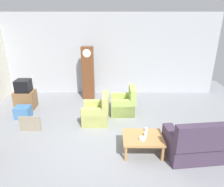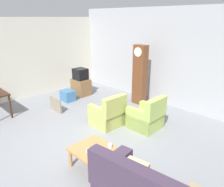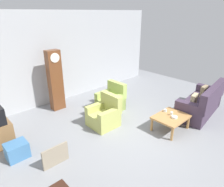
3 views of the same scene
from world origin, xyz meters
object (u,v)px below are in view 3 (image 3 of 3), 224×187
(armchair_olive_near, at_px, (104,116))
(cup_white_porcelain, at_px, (172,113))
(armchair_olive_far, at_px, (111,101))
(grandfather_clock, at_px, (55,81))
(framed_picture_leaning, at_px, (56,156))
(bowl_white_stacked, at_px, (174,117))
(cup_blue_rimmed, at_px, (165,110))
(storage_box_blue, at_px, (17,150))
(coffee_table_wood, at_px, (171,118))
(couch_floral, at_px, (201,104))

(armchair_olive_near, distance_m, cup_white_porcelain, 1.92)
(armchair_olive_far, relative_size, grandfather_clock, 0.45)
(framed_picture_leaning, xyz_separation_m, bowl_white_stacked, (3.06, -1.04, 0.22))
(armchair_olive_near, height_order, cup_blue_rimmed, armchair_olive_near)
(grandfather_clock, relative_size, framed_picture_leaning, 3.38)
(armchair_olive_near, distance_m, storage_box_blue, 2.43)
(coffee_table_wood, distance_m, cup_blue_rimmed, 0.31)
(armchair_olive_far, bearing_deg, coffee_table_wood, -80.37)
(armchair_olive_far, distance_m, storage_box_blue, 3.29)
(grandfather_clock, height_order, storage_box_blue, grandfather_clock)
(cup_blue_rimmed, bearing_deg, armchair_olive_near, 137.99)
(cup_blue_rimmed, bearing_deg, bowl_white_stacked, -109.89)
(couch_floral, distance_m, cup_white_porcelain, 1.54)
(framed_picture_leaning, height_order, bowl_white_stacked, bowl_white_stacked)
(cup_white_porcelain, bearing_deg, armchair_olive_near, 131.74)
(coffee_table_wood, distance_m, bowl_white_stacked, 0.15)
(armchair_olive_far, height_order, cup_white_porcelain, armchair_olive_far)
(grandfather_clock, xyz_separation_m, storage_box_blue, (-1.95, -1.65, -0.83))
(framed_picture_leaning, xyz_separation_m, storage_box_blue, (-0.54, 0.82, -0.04))
(grandfather_clock, bearing_deg, framed_picture_leaning, -119.67)
(couch_floral, distance_m, armchair_olive_far, 2.97)
(couch_floral, bearing_deg, coffee_table_wood, 174.58)
(couch_floral, distance_m, cup_blue_rimmed, 1.54)
(storage_box_blue, bearing_deg, cup_blue_rimmed, -21.53)
(storage_box_blue, bearing_deg, armchair_olive_far, 6.10)
(coffee_table_wood, xyz_separation_m, grandfather_clock, (-1.68, 3.39, 0.65))
(framed_picture_leaning, bearing_deg, grandfather_clock, 60.33)
(framed_picture_leaning, relative_size, bowl_white_stacked, 3.74)
(cup_white_porcelain, height_order, bowl_white_stacked, cup_white_porcelain)
(cup_white_porcelain, xyz_separation_m, cup_blue_rimmed, (0.05, 0.24, -0.01))
(grandfather_clock, distance_m, storage_box_blue, 2.68)
(couch_floral, distance_m, armchair_olive_near, 3.23)
(cup_white_porcelain, xyz_separation_m, bowl_white_stacked, (-0.09, -0.15, -0.02))
(framed_picture_leaning, bearing_deg, cup_white_porcelain, -15.87)
(armchair_olive_near, distance_m, bowl_white_stacked, 1.98)
(grandfather_clock, bearing_deg, armchair_olive_near, -76.50)
(framed_picture_leaning, distance_m, storage_box_blue, 0.98)
(armchair_olive_near, relative_size, coffee_table_wood, 0.96)
(cup_white_porcelain, bearing_deg, grandfather_clock, 117.36)
(framed_picture_leaning, relative_size, cup_white_porcelain, 6.15)
(coffee_table_wood, relative_size, bowl_white_stacked, 5.99)
(cup_blue_rimmed, bearing_deg, framed_picture_leaning, 168.37)
(storage_box_blue, relative_size, bowl_white_stacked, 2.95)
(couch_floral, distance_m, bowl_white_stacked, 1.62)
(armchair_olive_near, height_order, bowl_white_stacked, armchair_olive_near)
(framed_picture_leaning, bearing_deg, storage_box_blue, 123.46)
(cup_blue_rimmed, xyz_separation_m, bowl_white_stacked, (-0.14, -0.39, -0.01))
(coffee_table_wood, relative_size, grandfather_clock, 0.47)
(coffee_table_wood, height_order, grandfather_clock, grandfather_clock)
(bowl_white_stacked, bearing_deg, couch_floral, -1.13)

